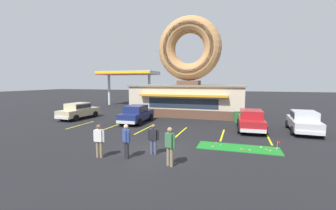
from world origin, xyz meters
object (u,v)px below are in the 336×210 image
(putting_flag_pin, at_px, (278,144))
(pedestrian_hooded_kid, at_px, (153,138))
(pedestrian_leather_jacket_man, at_px, (170,145))
(trash_bin, at_px, (237,117))
(golf_ball, at_px, (221,145))
(car_silver, at_px, (304,121))
(pedestrian_blue_sweater_man, at_px, (126,139))
(car_champagne, at_px, (79,110))
(car_navy, at_px, (136,113))
(pedestrian_clipboard_woman, at_px, (99,139))
(car_red, at_px, (251,119))

(putting_flag_pin, height_order, pedestrian_hooded_kid, pedestrian_hooded_kid)
(pedestrian_leather_jacket_man, bearing_deg, trash_bin, 77.51)
(golf_ball, height_order, putting_flag_pin, putting_flag_pin)
(car_silver, relative_size, pedestrian_hooded_kid, 2.95)
(pedestrian_blue_sweater_man, distance_m, trash_bin, 12.99)
(car_silver, bearing_deg, car_champagne, 179.86)
(car_navy, relative_size, trash_bin, 4.72)
(putting_flag_pin, relative_size, pedestrian_blue_sweater_man, 0.32)
(pedestrian_blue_sweater_man, xyz_separation_m, pedestrian_hooded_kid, (1.05, 0.95, -0.07))
(putting_flag_pin, xyz_separation_m, pedestrian_blue_sweater_man, (-7.27, -3.38, 0.50))
(putting_flag_pin, height_order, car_champagne, car_champagne)
(putting_flag_pin, height_order, trash_bin, trash_bin)
(pedestrian_blue_sweater_man, relative_size, pedestrian_clipboard_woman, 1.02)
(car_navy, bearing_deg, pedestrian_hooded_kid, -58.90)
(car_navy, xyz_separation_m, pedestrian_clipboard_woman, (2.37, -9.13, 0.05))
(golf_ball, bearing_deg, car_navy, 146.73)
(putting_flag_pin, relative_size, pedestrian_leather_jacket_man, 0.31)
(pedestrian_blue_sweater_man, bearing_deg, car_champagne, 138.47)
(putting_flag_pin, height_order, pedestrian_clipboard_woman, pedestrian_clipboard_woman)
(car_champagne, height_order, trash_bin, car_champagne)
(car_silver, bearing_deg, pedestrian_hooded_kid, -137.34)
(car_red, height_order, pedestrian_leather_jacket_man, pedestrian_leather_jacket_man)
(car_navy, bearing_deg, pedestrian_leather_jacket_man, -56.62)
(pedestrian_leather_jacket_man, xyz_separation_m, trash_bin, (2.72, 12.30, -0.49))
(putting_flag_pin, xyz_separation_m, pedestrian_clipboard_woman, (-8.59, -3.70, 0.49))
(pedestrian_hooded_kid, bearing_deg, pedestrian_blue_sweater_man, -137.70)
(golf_ball, height_order, pedestrian_clipboard_woman, pedestrian_clipboard_woman)
(car_silver, xyz_separation_m, trash_bin, (-4.73, 2.94, -0.37))
(pedestrian_leather_jacket_man, bearing_deg, car_red, 66.99)
(pedestrian_clipboard_woman, height_order, trash_bin, pedestrian_clipboard_woman)
(putting_flag_pin, relative_size, pedestrian_hooded_kid, 0.35)
(pedestrian_leather_jacket_man, bearing_deg, putting_flag_pin, 37.10)
(car_red, bearing_deg, pedestrian_hooded_kid, -123.76)
(pedestrian_blue_sweater_man, distance_m, pedestrian_leather_jacket_man, 2.37)
(golf_ball, relative_size, car_red, 0.01)
(car_champagne, relative_size, pedestrian_leather_jacket_man, 2.64)
(golf_ball, xyz_separation_m, putting_flag_pin, (3.02, -0.22, 0.39))
(pedestrian_hooded_kid, bearing_deg, golf_ball, 39.49)
(car_red, bearing_deg, trash_bin, 107.09)
(golf_ball, relative_size, trash_bin, 0.04)
(putting_flag_pin, bearing_deg, car_silver, 65.89)
(golf_ball, xyz_separation_m, car_navy, (-7.94, 5.21, 0.82))
(pedestrian_hooded_kid, bearing_deg, pedestrian_clipboard_woman, -151.66)
(car_silver, height_order, pedestrian_hooded_kid, car_silver)
(car_navy, height_order, car_silver, same)
(golf_ball, bearing_deg, pedestrian_blue_sweater_man, -139.79)
(car_red, bearing_deg, pedestrian_blue_sweater_man, -125.62)
(car_red, relative_size, pedestrian_leather_jacket_man, 2.61)
(putting_flag_pin, bearing_deg, pedestrian_blue_sweater_man, -155.08)
(golf_ball, xyz_separation_m, pedestrian_clipboard_woman, (-5.58, -3.92, 0.87))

